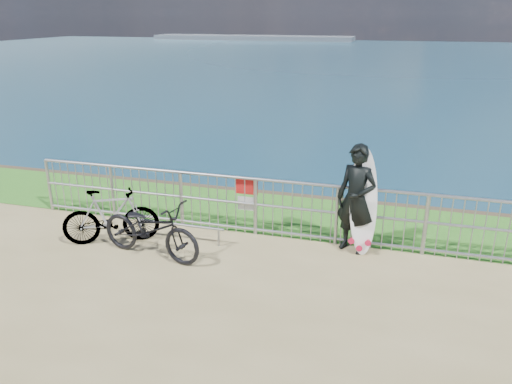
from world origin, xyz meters
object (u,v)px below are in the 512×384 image
(bicycle_near, at_px, (150,229))
(surfboard, at_px, (363,206))
(surfer, at_px, (356,199))
(bicycle_far, at_px, (111,216))

(bicycle_near, bearing_deg, surfboard, -59.94)
(surfer, bearing_deg, bicycle_far, -145.80)
(surfboard, bearing_deg, surfer, 174.36)
(surfboard, height_order, bicycle_near, surfboard)
(surfboard, bearing_deg, bicycle_far, -168.36)
(surfer, distance_m, surfboard, 0.16)
(surfer, distance_m, bicycle_far, 4.35)
(bicycle_near, bearing_deg, bicycle_far, 83.03)
(surfer, relative_size, bicycle_far, 1.12)
(bicycle_far, bearing_deg, bicycle_near, -134.66)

